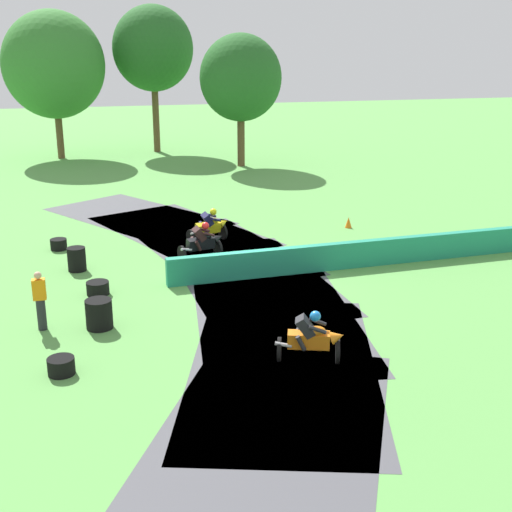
{
  "coord_description": "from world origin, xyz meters",
  "views": [
    {
      "loc": [
        -4.92,
        -20.51,
        7.47
      ],
      "look_at": [
        -0.01,
        -0.54,
        0.9
      ],
      "focal_mm": 48.23,
      "sensor_mm": 36.0,
      "label": 1
    }
  ],
  "objects": [
    {
      "name": "motorcycle_lead_orange",
      "position": [
        -0.06,
        -6.32,
        0.66
      ],
      "size": [
        1.69,
        1.12,
        1.43
      ],
      "color": "black",
      "rests_on": "ground"
    },
    {
      "name": "tree_far_right",
      "position": [
        4.1,
        19.93,
        5.18
      ],
      "size": [
        4.81,
        4.81,
        7.73
      ],
      "color": "brown",
      "rests_on": "ground"
    },
    {
      "name": "safety_barrier",
      "position": [
        5.31,
        0.31,
        0.45
      ],
      "size": [
        16.24,
        1.25,
        0.9
      ],
      "primitive_type": "cube",
      "rotation": [
        0.0,
        0.0,
        -1.51
      ],
      "color": "#1E8466",
      "rests_on": "ground"
    },
    {
      "name": "traffic_cone",
      "position": [
        5.27,
        5.03,
        0.22
      ],
      "size": [
        0.28,
        0.28,
        0.44
      ],
      "primitive_type": "cone",
      "color": "orange",
      "rests_on": "ground"
    },
    {
      "name": "tire_stack_extra_a",
      "position": [
        -6.2,
        4.7,
        0.2
      ],
      "size": [
        0.6,
        0.6,
        0.4
      ],
      "color": "black",
      "rests_on": "ground"
    },
    {
      "name": "track_asphalt",
      "position": [
        -1.12,
        -0.07,
        0.0
      ],
      "size": [
        9.69,
        27.67,
        0.01
      ],
      "color": "#47474C",
      "rests_on": "ground"
    },
    {
      "name": "tire_stack_mid_a",
      "position": [
        -4.93,
        -2.98,
        0.4
      ],
      "size": [
        0.71,
        0.71,
        0.8
      ],
      "color": "black",
      "rests_on": "ground"
    },
    {
      "name": "motorcycle_trailing_yellow",
      "position": [
        -0.62,
        4.3,
        0.64
      ],
      "size": [
        1.73,
        1.21,
        1.43
      ],
      "color": "black",
      "rests_on": "ground"
    },
    {
      "name": "ground_plane",
      "position": [
        0.0,
        0.0,
        0.0
      ],
      "size": [
        120.0,
        120.0,
        0.0
      ],
      "primitive_type": "plane",
      "color": "#569947"
    },
    {
      "name": "motorcycle_chase_black",
      "position": [
        -1.24,
        2.27,
        0.65
      ],
      "size": [
        1.72,
        1.1,
        1.43
      ],
      "color": "black",
      "rests_on": "ground"
    },
    {
      "name": "tire_stack_near",
      "position": [
        -5.87,
        -5.47,
        0.2
      ],
      "size": [
        0.63,
        0.63,
        0.4
      ],
      "color": "black",
      "rests_on": "ground"
    },
    {
      "name": "tree_mid_rise",
      "position": [
        -6.57,
        25.41,
        5.82
      ],
      "size": [
        6.28,
        6.28,
        9.13
      ],
      "color": "brown",
      "rests_on": "ground"
    },
    {
      "name": "tree_far_left",
      "position": [
        -0.27,
        26.64,
        6.73
      ],
      "size": [
        5.26,
        5.26,
        9.52
      ],
      "color": "brown",
      "rests_on": "ground"
    },
    {
      "name": "tire_stack_mid_b",
      "position": [
        -4.92,
        -0.37,
        0.2
      ],
      "size": [
        0.68,
        0.68,
        0.4
      ],
      "color": "black",
      "rests_on": "ground"
    },
    {
      "name": "track_marshal",
      "position": [
        -6.42,
        -2.71,
        0.82
      ],
      "size": [
        0.34,
        0.24,
        1.63
      ],
      "color": "#232328",
      "rests_on": "ground"
    },
    {
      "name": "tire_stack_far",
      "position": [
        -5.53,
        2.08,
        0.4
      ],
      "size": [
        0.61,
        0.61,
        0.8
      ],
      "color": "black",
      "rests_on": "ground"
    }
  ]
}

